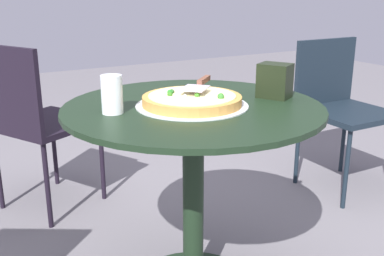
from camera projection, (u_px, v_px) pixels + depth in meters
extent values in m
cylinder|color=black|center=(193.00, 108.00, 1.55)|extent=(0.88, 0.88, 0.02)
cylinder|color=black|center=(193.00, 204.00, 1.65)|extent=(0.08, 0.08, 0.70)
cylinder|color=silver|center=(192.00, 105.00, 1.53)|extent=(0.38, 0.38, 0.00)
cylinder|color=#C38A41|center=(192.00, 100.00, 1.53)|extent=(0.33, 0.33, 0.03)
cylinder|color=beige|center=(192.00, 95.00, 1.52)|extent=(0.29, 0.29, 0.00)
sphere|color=#216E2F|center=(196.00, 90.00, 1.58)|extent=(0.01, 0.01, 0.01)
sphere|color=#316B1E|center=(170.00, 94.00, 1.51)|extent=(0.02, 0.02, 0.02)
sphere|color=silver|center=(172.00, 91.00, 1.56)|extent=(0.02, 0.02, 0.02)
sphere|color=#397622|center=(197.00, 95.00, 1.50)|extent=(0.02, 0.02, 0.02)
sphere|color=#237123|center=(170.00, 92.00, 1.54)|extent=(0.02, 0.02, 0.02)
sphere|color=silver|center=(185.00, 96.00, 1.49)|extent=(0.01, 0.01, 0.01)
sphere|color=#32602B|center=(172.00, 92.00, 1.55)|extent=(0.02, 0.02, 0.02)
sphere|color=#36752C|center=(221.00, 97.00, 1.48)|extent=(0.02, 0.02, 0.02)
cube|color=silver|center=(195.00, 88.00, 1.54)|extent=(0.13, 0.13, 0.00)
cube|color=brown|center=(204.00, 80.00, 1.63)|extent=(0.09, 0.09, 0.02)
cylinder|color=white|center=(112.00, 94.00, 1.43)|extent=(0.07, 0.07, 0.12)
cube|color=black|center=(275.00, 81.00, 1.63)|extent=(0.13, 0.14, 0.12)
cube|color=black|center=(349.00, 113.00, 2.53)|extent=(0.43, 0.43, 0.03)
cube|color=black|center=(325.00, 71.00, 2.64)|extent=(0.43, 0.03, 0.37)
cylinder|color=black|center=(346.00, 170.00, 2.36)|extent=(0.02, 0.02, 0.43)
cylinder|color=black|center=(343.00, 138.00, 2.84)|extent=(0.02, 0.02, 0.43)
cylinder|color=black|center=(297.00, 148.00, 2.67)|extent=(0.02, 0.02, 0.43)
cube|color=black|center=(47.00, 123.00, 2.34)|extent=(0.58, 0.58, 0.03)
cube|color=black|center=(8.00, 89.00, 2.12)|extent=(0.22, 0.39, 0.40)
cylinder|color=black|center=(54.00, 149.00, 2.66)|extent=(0.02, 0.02, 0.43)
cylinder|color=black|center=(102.00, 162.00, 2.47)|extent=(0.02, 0.02, 0.43)
cylinder|color=black|center=(47.00, 186.00, 2.17)|extent=(0.02, 0.02, 0.43)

